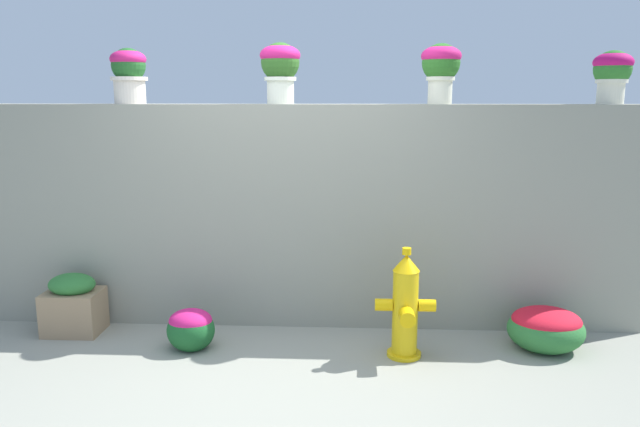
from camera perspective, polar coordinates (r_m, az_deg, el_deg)
The scene contains 10 objects.
ground_plane at distance 4.32m, azimuth -4.67°, elevation -15.67°, with size 24.00×24.00×0.00m, color gray.
stone_wall at distance 5.21m, azimuth -3.01°, elevation -0.15°, with size 5.88×0.36×1.87m, color gray.
potted_plant_1 at distance 5.37m, azimuth -17.42°, elevation 12.53°, with size 0.30×0.30×0.45m.
potted_plant_2 at distance 5.10m, azimuth -3.73°, elevation 13.61°, with size 0.33×0.33×0.49m.
potted_plant_3 at distance 5.12m, azimuth 11.22°, elevation 13.42°, with size 0.32×0.32×0.48m.
potted_plant_4 at distance 5.51m, azimuth 25.62°, elevation 11.88°, with size 0.31×0.31×0.42m.
fire_hydrant at distance 4.63m, azimuth 7.96°, elevation -8.75°, with size 0.45×0.37×0.84m.
flower_bush_left at distance 4.90m, azimuth -11.97°, elevation -10.35°, with size 0.37×0.33×0.33m.
flower_bush_right at distance 5.10m, azimuth 20.34°, elevation -9.91°, with size 0.58×0.53×0.34m.
planter_box at distance 5.48m, azimuth -22.02°, elevation -7.88°, with size 0.45×0.34×0.50m.
Camera 1 is at (0.54, -3.83, 1.93)m, focal length 34.30 mm.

